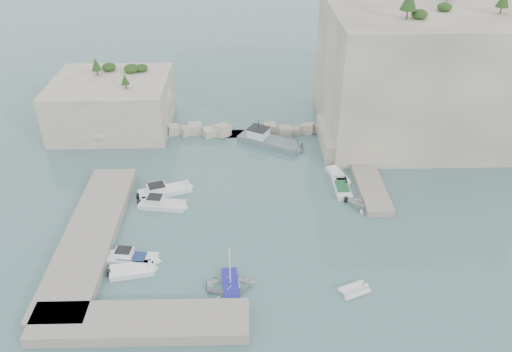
{
  "coord_description": "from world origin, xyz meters",
  "views": [
    {
      "loc": [
        -1.11,
        -40.97,
        32.77
      ],
      "look_at": [
        0.0,
        6.0,
        3.0
      ],
      "focal_mm": 35.0,
      "sensor_mm": 36.0,
      "label": 1
    }
  ],
  "objects_px": {
    "tender_east_d": "(343,163)",
    "rowboat": "(231,287)",
    "tender_east_c": "(337,177)",
    "motorboat_e": "(132,272)",
    "tender_east_a": "(361,207)",
    "tender_east_b": "(342,190)",
    "inflatable_dinghy": "(354,292)",
    "motorboat_d": "(133,261)",
    "motorboat_a": "(165,193)",
    "motorboat_b": "(163,207)",
    "work_boat": "(270,144)"
  },
  "relations": [
    {
      "from": "inflatable_dinghy",
      "to": "motorboat_e",
      "type": "bearing_deg",
      "value": 148.85
    },
    {
      "from": "tender_east_a",
      "to": "motorboat_a",
      "type": "bearing_deg",
      "value": 96.88
    },
    {
      "from": "motorboat_d",
      "to": "inflatable_dinghy",
      "type": "height_order",
      "value": "motorboat_d"
    },
    {
      "from": "motorboat_b",
      "to": "rowboat",
      "type": "height_order",
      "value": "motorboat_b"
    },
    {
      "from": "rowboat",
      "to": "work_boat",
      "type": "height_order",
      "value": "work_boat"
    },
    {
      "from": "motorboat_d",
      "to": "tender_east_d",
      "type": "distance_m",
      "value": 29.61
    },
    {
      "from": "motorboat_b",
      "to": "tender_east_b",
      "type": "bearing_deg",
      "value": 16.11
    },
    {
      "from": "rowboat",
      "to": "tender_east_b",
      "type": "distance_m",
      "value": 20.07
    },
    {
      "from": "motorboat_a",
      "to": "inflatable_dinghy",
      "type": "distance_m",
      "value": 24.99
    },
    {
      "from": "motorboat_b",
      "to": "tender_east_c",
      "type": "bearing_deg",
      "value": 23.58
    },
    {
      "from": "motorboat_e",
      "to": "tender_east_c",
      "type": "bearing_deg",
      "value": 25.57
    },
    {
      "from": "work_boat",
      "to": "tender_east_d",
      "type": "bearing_deg",
      "value": 0.28
    },
    {
      "from": "rowboat",
      "to": "tender_east_c",
      "type": "distance_m",
      "value": 22.26
    },
    {
      "from": "motorboat_a",
      "to": "tender_east_a",
      "type": "distance_m",
      "value": 22.51
    },
    {
      "from": "motorboat_e",
      "to": "motorboat_b",
      "type": "height_order",
      "value": "motorboat_b"
    },
    {
      "from": "rowboat",
      "to": "tender_east_c",
      "type": "bearing_deg",
      "value": -40.69
    },
    {
      "from": "tender_east_b",
      "to": "work_boat",
      "type": "height_order",
      "value": "work_boat"
    },
    {
      "from": "motorboat_a",
      "to": "tender_east_b",
      "type": "bearing_deg",
      "value": -19.49
    },
    {
      "from": "motorboat_d",
      "to": "tender_east_b",
      "type": "height_order",
      "value": "motorboat_d"
    },
    {
      "from": "tender_east_a",
      "to": "tender_east_d",
      "type": "bearing_deg",
      "value": 17.73
    },
    {
      "from": "tender_east_b",
      "to": "tender_east_c",
      "type": "height_order",
      "value": "same"
    },
    {
      "from": "tender_east_b",
      "to": "tender_east_c",
      "type": "relative_size",
      "value": 1.11
    },
    {
      "from": "motorboat_a",
      "to": "tender_east_d",
      "type": "bearing_deg",
      "value": -3.48
    },
    {
      "from": "rowboat",
      "to": "work_boat",
      "type": "distance_m",
      "value": 27.28
    },
    {
      "from": "motorboat_d",
      "to": "rowboat",
      "type": "distance_m",
      "value": 10.3
    },
    {
      "from": "inflatable_dinghy",
      "to": "tender_east_a",
      "type": "height_order",
      "value": "tender_east_a"
    },
    {
      "from": "tender_east_a",
      "to": "tender_east_d",
      "type": "relative_size",
      "value": 0.73
    },
    {
      "from": "rowboat",
      "to": "inflatable_dinghy",
      "type": "height_order",
      "value": "rowboat"
    },
    {
      "from": "motorboat_b",
      "to": "inflatable_dinghy",
      "type": "xyz_separation_m",
      "value": [
        18.96,
        -13.46,
        0.0
      ]
    },
    {
      "from": "motorboat_d",
      "to": "motorboat_b",
      "type": "relative_size",
      "value": 0.95
    },
    {
      "from": "tender_east_a",
      "to": "tender_east_d",
      "type": "xyz_separation_m",
      "value": [
        -0.38,
        9.75,
        0.0
      ]
    },
    {
      "from": "motorboat_b",
      "to": "rowboat",
      "type": "bearing_deg",
      "value": -49.83
    },
    {
      "from": "tender_east_c",
      "to": "tender_east_d",
      "type": "height_order",
      "value": "tender_east_d"
    },
    {
      "from": "motorboat_e",
      "to": "work_boat",
      "type": "distance_m",
      "value": 28.46
    },
    {
      "from": "tender_east_c",
      "to": "motorboat_e",
      "type": "bearing_deg",
      "value": 109.9
    },
    {
      "from": "motorboat_b",
      "to": "inflatable_dinghy",
      "type": "distance_m",
      "value": 23.25
    },
    {
      "from": "tender_east_a",
      "to": "tender_east_b",
      "type": "xyz_separation_m",
      "value": [
        -1.57,
        3.46,
        0.0
      ]
    },
    {
      "from": "rowboat",
      "to": "inflatable_dinghy",
      "type": "bearing_deg",
      "value": -100.06
    },
    {
      "from": "motorboat_e",
      "to": "tender_east_c",
      "type": "relative_size",
      "value": 0.99
    },
    {
      "from": "tender_east_a",
      "to": "work_boat",
      "type": "relative_size",
      "value": 0.33
    },
    {
      "from": "tender_east_d",
      "to": "rowboat",
      "type": "bearing_deg",
      "value": 145.91
    },
    {
      "from": "rowboat",
      "to": "tender_east_c",
      "type": "xyz_separation_m",
      "value": [
        12.71,
        18.28,
        0.0
      ]
    },
    {
      "from": "motorboat_b",
      "to": "rowboat",
      "type": "xyz_separation_m",
      "value": [
        7.87,
        -12.65,
        0.0
      ]
    },
    {
      "from": "motorboat_d",
      "to": "rowboat",
      "type": "bearing_deg",
      "value": -15.4
    },
    {
      "from": "motorboat_a",
      "to": "tender_east_a",
      "type": "bearing_deg",
      "value": -28.35
    },
    {
      "from": "tender_east_d",
      "to": "tender_east_c",
      "type": "bearing_deg",
      "value": 159.03
    },
    {
      "from": "tender_east_b",
      "to": "tender_east_d",
      "type": "distance_m",
      "value": 6.4
    },
    {
      "from": "motorboat_b",
      "to": "tender_east_b",
      "type": "xyz_separation_m",
      "value": [
        20.63,
        2.84,
        0.0
      ]
    },
    {
      "from": "motorboat_e",
      "to": "motorboat_b",
      "type": "relative_size",
      "value": 0.79
    },
    {
      "from": "inflatable_dinghy",
      "to": "tender_east_d",
      "type": "relative_size",
      "value": 0.66
    }
  ]
}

